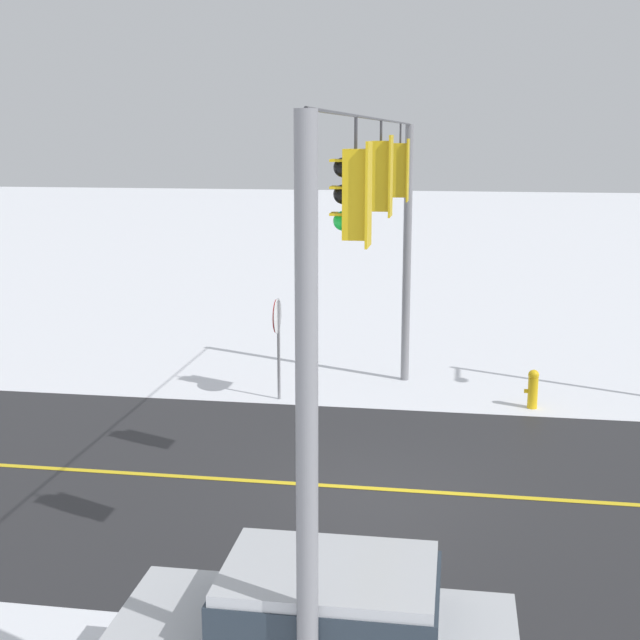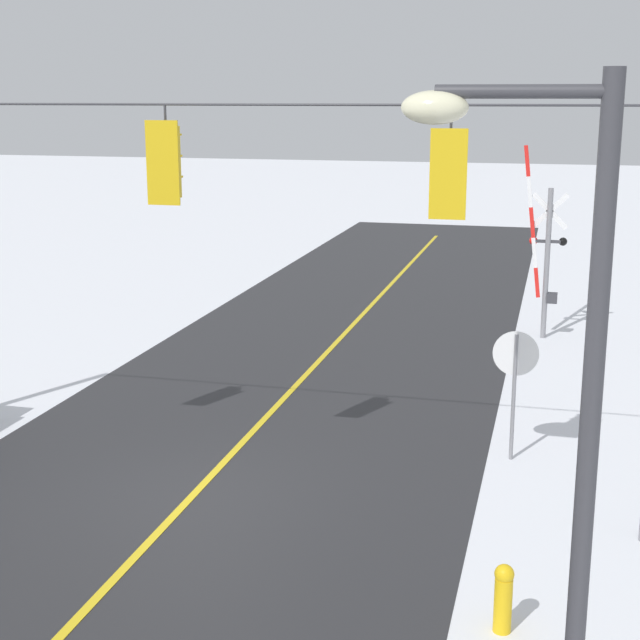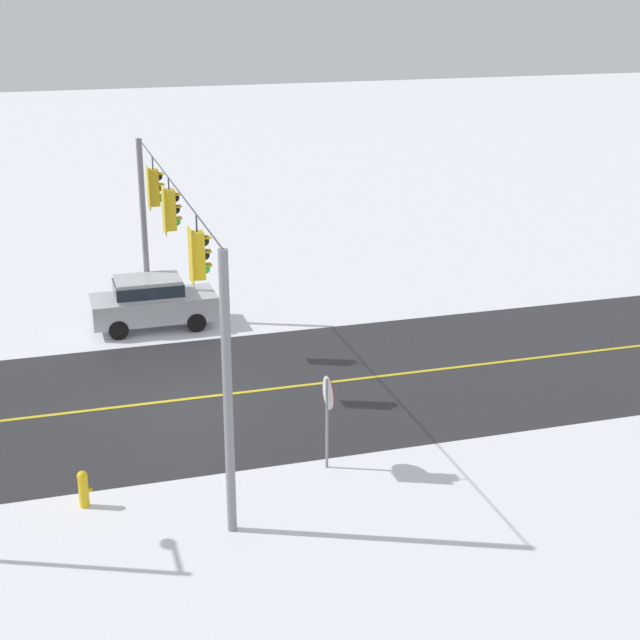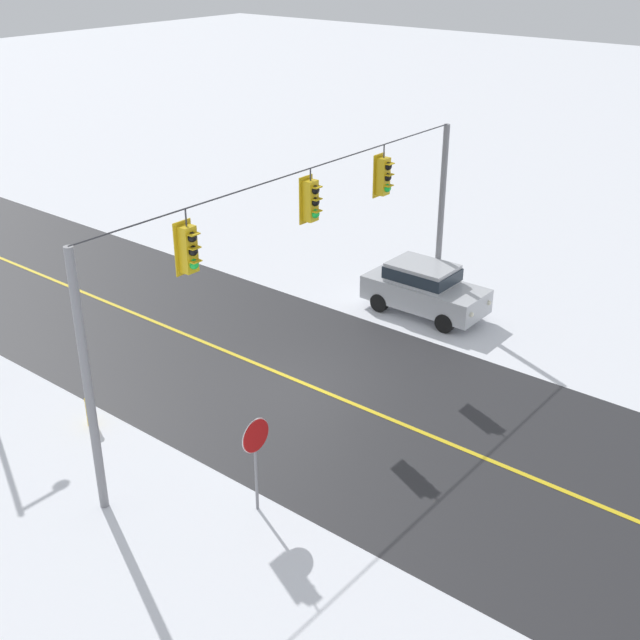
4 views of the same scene
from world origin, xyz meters
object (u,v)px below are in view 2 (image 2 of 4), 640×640
streetlamp_near (555,459)px  fire_hydrant (503,596)px  stop_sign (515,367)px  railroad_crossing (545,251)px

streetlamp_near → fire_hydrant: (0.46, -4.25, -3.45)m
stop_sign → streetlamp_near: bearing=93.9°
stop_sign → fire_hydrant: bearing=92.1°
streetlamp_near → stop_sign: bearing=-86.1°
stop_sign → fire_hydrant: (-0.21, 5.73, -1.25)m
streetlamp_near → fire_hydrant: bearing=-83.8°
streetlamp_near → fire_hydrant: 5.50m
railroad_crossing → streetlamp_near: size_ratio=0.78×
stop_sign → railroad_crossing: size_ratio=0.46×
fire_hydrant → streetlamp_near: bearing=96.2°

